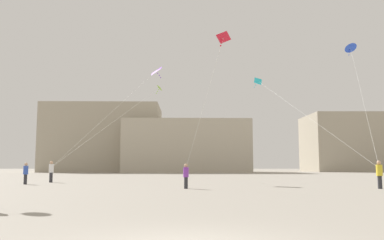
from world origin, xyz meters
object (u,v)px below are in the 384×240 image
(person_in_white, at_px, (53,171))
(kite_cyan_delta, at_px, (263,83))
(building_right_hall, at_px, (345,143))
(person_in_blue, at_px, (28,172))
(kite_cobalt_diamond, at_px, (352,48))
(building_left_hall, at_px, (106,139))
(person_in_purple, at_px, (188,175))
(kite_lime_diamond, at_px, (159,90))
(kite_violet_delta, at_px, (156,72))
(kite_crimson_delta, at_px, (224,41))
(person_in_yellow, at_px, (381,173))
(building_centre_hall, at_px, (188,147))

(person_in_white, distance_m, kite_cyan_delta, 22.31)
(building_right_hall, bearing_deg, person_in_blue, -128.36)
(kite_cobalt_diamond, bearing_deg, building_left_hall, 124.97)
(person_in_purple, relative_size, kite_lime_diamond, 0.17)
(kite_violet_delta, bearing_deg, kite_crimson_delta, -66.68)
(person_in_white, height_order, kite_crimson_delta, kite_crimson_delta)
(kite_cobalt_diamond, relative_size, building_left_hall, 0.53)
(building_left_hall, distance_m, building_right_hall, 54.21)
(person_in_yellow, xyz_separation_m, kite_violet_delta, (-15.42, 10.89, 9.14))
(person_in_purple, bearing_deg, kite_cyan_delta, 53.43)
(person_in_purple, height_order, kite_crimson_delta, kite_crimson_delta)
(kite_lime_diamond, height_order, building_left_hall, building_left_hall)
(person_in_yellow, relative_size, kite_cobalt_diamond, 0.14)
(kite_cobalt_diamond, bearing_deg, building_right_hall, 70.20)
(kite_violet_delta, bearing_deg, building_right_hall, 55.22)
(kite_crimson_delta, distance_m, kite_violet_delta, 13.54)
(person_in_yellow, height_order, building_left_hall, building_left_hall)
(kite_cobalt_diamond, distance_m, building_right_hall, 57.79)
(kite_crimson_delta, bearing_deg, person_in_white, 142.79)
(person_in_blue, height_order, kite_violet_delta, kite_violet_delta)
(person_in_purple, bearing_deg, kite_crimson_delta, -46.10)
(kite_cyan_delta, xyz_separation_m, kite_cobalt_diamond, (8.18, -3.38, 2.75))
(person_in_white, height_order, kite_cyan_delta, kite_cyan_delta)
(person_in_white, relative_size, building_left_hall, 0.08)
(person_in_purple, bearing_deg, building_right_hall, 51.71)
(person_in_white, bearing_deg, kite_crimson_delta, 64.13)
(person_in_blue, xyz_separation_m, building_centre_hall, (11.83, 51.38, 4.24))
(kite_lime_diamond, xyz_separation_m, kite_violet_delta, (0.12, -3.98, 0.90))
(kite_cyan_delta, height_order, building_centre_hall, kite_cyan_delta)
(kite_crimson_delta, distance_m, kite_cyan_delta, 17.82)
(building_centre_hall, bearing_deg, kite_violet_delta, -92.92)
(kite_cobalt_diamond, bearing_deg, kite_lime_diamond, 171.66)
(kite_crimson_delta, relative_size, kite_cyan_delta, 0.50)
(kite_cobalt_diamond, height_order, building_centre_hall, kite_cobalt_diamond)
(kite_cobalt_diamond, relative_size, building_centre_hall, 0.51)
(person_in_yellow, distance_m, building_left_hall, 69.14)
(person_in_yellow, height_order, kite_lime_diamond, kite_lime_diamond)
(kite_crimson_delta, xyz_separation_m, kite_cobalt_diamond, (13.55, 13.60, 3.62))
(kite_violet_delta, bearing_deg, person_in_white, -168.69)
(kite_crimson_delta, bearing_deg, person_in_yellow, 8.53)
(kite_violet_delta, bearing_deg, building_centre_hall, 87.08)
(person_in_yellow, distance_m, kite_crimson_delta, 13.05)
(building_left_hall, distance_m, building_centre_hall, 18.63)
(person_in_blue, xyz_separation_m, kite_crimson_delta, (14.82, -7.22, 8.22))
(person_in_yellow, distance_m, building_right_hall, 70.21)
(person_in_white, bearing_deg, person_in_purple, 63.89)
(person_in_purple, xyz_separation_m, kite_cyan_delta, (7.61, 15.35, 9.14))
(person_in_purple, height_order, building_right_hall, building_right_hall)
(person_in_white, xyz_separation_m, kite_violet_delta, (8.70, 1.74, 9.10))
(person_in_yellow, relative_size, kite_crimson_delta, 0.21)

